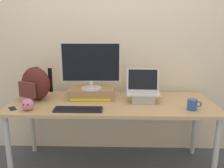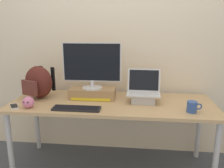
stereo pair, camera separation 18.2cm
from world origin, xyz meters
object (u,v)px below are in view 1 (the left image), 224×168
object	(u,v)px
desktop_monitor	(91,65)
cell_phone	(12,109)
open_laptop	(143,94)
external_keyboard	(78,109)
plush_toy	(28,104)
coffee_mug	(192,105)
toner_box_yellow	(91,94)
messenger_backpack	(36,84)

from	to	relation	value
desktop_monitor	cell_phone	bearing A→B (deg)	-154.58
open_laptop	external_keyboard	world-z (taller)	open_laptop
plush_toy	open_laptop	bearing A→B (deg)	15.65
open_laptop	desktop_monitor	bearing A→B (deg)	175.40
coffee_mug	plush_toy	world-z (taller)	plush_toy
open_laptop	cell_phone	world-z (taller)	open_laptop
plush_toy	toner_box_yellow	bearing A→B (deg)	33.64
desktop_monitor	messenger_backpack	xyz separation A→B (m)	(-0.55, -0.04, -0.18)
coffee_mug	messenger_backpack	bearing A→B (deg)	169.92
desktop_monitor	plush_toy	xyz separation A→B (m)	(-0.52, -0.35, -0.29)
desktop_monitor	cell_phone	distance (m)	0.82
toner_box_yellow	coffee_mug	distance (m)	0.97
desktop_monitor	open_laptop	world-z (taller)	desktop_monitor
open_laptop	messenger_backpack	distance (m)	1.07
plush_toy	external_keyboard	bearing A→B (deg)	0.06
open_laptop	plush_toy	xyz separation A→B (m)	(-1.04, -0.29, -0.01)
external_keyboard	messenger_backpack	bearing A→B (deg)	146.79
coffee_mug	cell_phone	xyz separation A→B (m)	(-1.59, -0.04, -0.04)
messenger_backpack	coffee_mug	xyz separation A→B (m)	(1.47, -0.26, -0.12)
coffee_mug	open_laptop	bearing A→B (deg)	149.39
external_keyboard	open_laptop	bearing A→B (deg)	26.16
toner_box_yellow	plush_toy	size ratio (longest dim) A/B	4.36
open_laptop	messenger_backpack	xyz separation A→B (m)	(-1.06, 0.02, 0.10)
desktop_monitor	coffee_mug	world-z (taller)	desktop_monitor
open_laptop	external_keyboard	bearing A→B (deg)	-152.35
cell_phone	desktop_monitor	bearing A→B (deg)	-7.56
coffee_mug	external_keyboard	bearing A→B (deg)	-177.38
toner_box_yellow	open_laptop	size ratio (longest dim) A/B	1.41
desktop_monitor	open_laptop	size ratio (longest dim) A/B	1.79
external_keyboard	cell_phone	distance (m)	0.59
coffee_mug	plush_toy	size ratio (longest dim) A/B	1.23
toner_box_yellow	cell_phone	bearing A→B (deg)	-152.85
desktop_monitor	messenger_backpack	size ratio (longest dim) A/B	1.60
toner_box_yellow	open_laptop	bearing A→B (deg)	-6.33
open_laptop	cell_phone	bearing A→B (deg)	-164.86
open_laptop	coffee_mug	size ratio (longest dim) A/B	2.52
toner_box_yellow	coffee_mug	size ratio (longest dim) A/B	3.55
external_keyboard	coffee_mug	bearing A→B (deg)	2.73
messenger_backpack	cell_phone	distance (m)	0.36
toner_box_yellow	desktop_monitor	size ratio (longest dim) A/B	0.79
coffee_mug	toner_box_yellow	bearing A→B (deg)	162.00
desktop_monitor	coffee_mug	size ratio (longest dim) A/B	4.51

